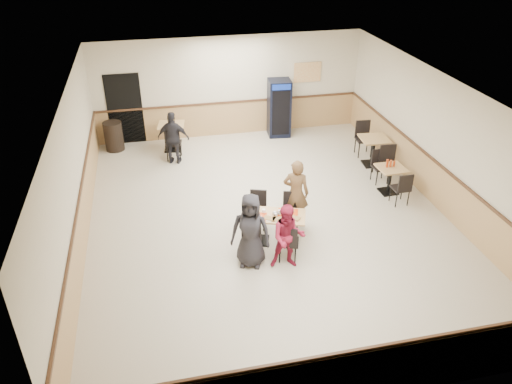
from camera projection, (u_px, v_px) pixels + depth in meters
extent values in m
plane|color=beige|center=(269.00, 218.00, 11.37)|extent=(10.00, 10.00, 0.00)
plane|color=silver|center=(271.00, 91.00, 9.87)|extent=(10.00, 10.00, 0.00)
plane|color=beige|center=(230.00, 87.00, 14.85)|extent=(8.00, 0.00, 8.00)
plane|color=beige|center=(363.00, 326.00, 6.39)|extent=(8.00, 0.00, 8.00)
plane|color=beige|center=(74.00, 178.00, 9.87)|extent=(0.00, 10.00, 10.00)
plane|color=beige|center=(440.00, 142.00, 11.37)|extent=(0.00, 10.00, 10.00)
cube|color=tan|center=(230.00, 119.00, 15.34)|extent=(7.98, 0.03, 1.00)
cube|color=tan|center=(431.00, 181.00, 11.86)|extent=(0.03, 9.98, 1.00)
cube|color=#472B19|center=(230.00, 102.00, 15.06)|extent=(7.98, 0.04, 0.06)
cube|color=black|center=(125.00, 109.00, 14.48)|extent=(1.00, 0.02, 2.10)
cube|color=orange|center=(307.00, 72.00, 15.12)|extent=(0.85, 0.02, 0.60)
cube|color=black|center=(259.00, 240.00, 10.58)|extent=(0.51, 0.51, 0.04)
cylinder|color=black|center=(259.00, 227.00, 10.42)|extent=(0.08, 0.08, 0.61)
cube|color=tan|center=(259.00, 215.00, 10.26)|extent=(0.80, 0.80, 0.04)
cube|color=black|center=(289.00, 242.00, 10.52)|extent=(0.51, 0.51, 0.04)
cylinder|color=black|center=(289.00, 229.00, 10.36)|extent=(0.08, 0.08, 0.61)
cube|color=tan|center=(290.00, 216.00, 10.20)|extent=(0.80, 0.80, 0.04)
imported|color=black|center=(250.00, 231.00, 9.55)|extent=(0.88, 0.72, 1.56)
imported|color=maroon|center=(288.00, 237.00, 9.53)|extent=(0.75, 0.63, 1.37)
imported|color=brown|center=(296.00, 193.00, 10.80)|extent=(0.67, 0.57, 1.56)
imported|color=black|center=(173.00, 138.00, 13.47)|extent=(0.93, 0.60, 1.47)
cube|color=red|center=(256.00, 216.00, 10.16)|extent=(0.48, 0.41, 0.02)
cube|color=red|center=(288.00, 212.00, 10.29)|extent=(0.48, 0.41, 0.02)
cylinder|color=white|center=(288.00, 212.00, 10.31)|extent=(0.21, 0.21, 0.01)
cube|color=#B87047|center=(288.00, 211.00, 10.31)|extent=(0.27, 0.21, 0.02)
cylinder|color=white|center=(269.00, 219.00, 10.09)|extent=(0.21, 0.21, 0.01)
cube|color=#B87047|center=(269.00, 218.00, 10.08)|extent=(0.28, 0.26, 0.02)
cylinder|color=white|center=(294.00, 218.00, 10.11)|extent=(0.21, 0.21, 0.01)
cube|color=#B87047|center=(294.00, 218.00, 10.10)|extent=(0.28, 0.27, 0.02)
cylinder|color=white|center=(278.00, 220.00, 10.06)|extent=(0.21, 0.21, 0.01)
cube|color=#B87047|center=(278.00, 219.00, 10.05)|extent=(0.26, 0.20, 0.02)
cylinder|color=white|center=(254.00, 216.00, 10.16)|extent=(0.21, 0.21, 0.01)
cube|color=#B87047|center=(254.00, 216.00, 10.16)|extent=(0.24, 0.16, 0.02)
cylinder|color=white|center=(264.00, 211.00, 10.26)|extent=(0.07, 0.07, 0.09)
cylinder|color=white|center=(251.00, 218.00, 10.05)|extent=(0.07, 0.07, 0.09)
cylinder|color=white|center=(251.00, 209.00, 10.32)|extent=(0.07, 0.07, 0.09)
cylinder|color=white|center=(260.00, 219.00, 10.01)|extent=(0.07, 0.07, 0.09)
cylinder|color=#ABACBF|center=(280.00, 213.00, 10.18)|extent=(0.07, 0.07, 0.12)
ellipsoid|color=silver|center=(275.00, 213.00, 10.18)|extent=(0.14, 0.14, 0.09)
cube|color=black|center=(388.00, 191.00, 12.39)|extent=(0.43, 0.43, 0.04)
cylinder|color=black|center=(390.00, 180.00, 12.23)|extent=(0.08, 0.08, 0.62)
cube|color=tan|center=(391.00, 168.00, 12.07)|extent=(0.66, 0.66, 0.04)
cube|color=black|center=(371.00, 164.00, 13.71)|extent=(0.51, 0.51, 0.04)
cylinder|color=black|center=(373.00, 151.00, 13.52)|extent=(0.09, 0.09, 0.71)
cube|color=tan|center=(375.00, 139.00, 13.34)|extent=(0.79, 0.79, 0.04)
cylinder|color=#A8300C|center=(387.00, 163.00, 12.03)|extent=(0.06, 0.06, 0.20)
cylinder|color=#C74A1A|center=(391.00, 163.00, 12.06)|extent=(0.06, 0.06, 0.17)
cylinder|color=#A8300C|center=(394.00, 164.00, 12.08)|extent=(0.05, 0.05, 0.14)
cube|color=black|center=(173.00, 149.00, 14.57)|extent=(0.53, 0.53, 0.04)
cylinder|color=black|center=(172.00, 137.00, 14.38)|extent=(0.09, 0.09, 0.70)
cube|color=tan|center=(171.00, 125.00, 14.20)|extent=(0.82, 0.82, 0.04)
cube|color=black|center=(279.00, 108.00, 15.10)|extent=(0.71, 0.69, 1.73)
cube|color=black|center=(281.00, 113.00, 14.84)|extent=(0.53, 0.07, 1.37)
cube|color=#0D2894|center=(282.00, 87.00, 14.43)|extent=(0.55, 0.07, 0.16)
cylinder|color=black|center=(114.00, 136.00, 14.36)|extent=(0.54, 0.54, 0.84)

